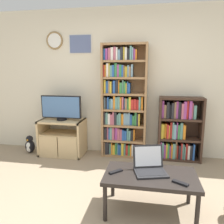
% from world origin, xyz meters
% --- Properties ---
extents(wall_back, '(7.15, 0.09, 2.60)m').
position_xyz_m(wall_back, '(-0.01, 2.11, 1.31)').
color(wall_back, beige).
rests_on(wall_back, ground_plane).
extents(tv_stand, '(0.79, 0.49, 0.65)m').
position_xyz_m(tv_stand, '(-1.06, 1.79, 0.33)').
color(tv_stand, tan).
rests_on(tv_stand, ground_plane).
extents(television, '(0.73, 0.18, 0.44)m').
position_xyz_m(television, '(-1.06, 1.78, 0.87)').
color(television, black).
rests_on(television, tv_stand).
extents(bookshelf_tall, '(0.77, 0.28, 1.97)m').
position_xyz_m(bookshelf_tall, '(0.02, 1.94, 0.96)').
color(bookshelf_tall, '#9E754C').
rests_on(bookshelf_tall, ground_plane).
extents(bookshelf_short, '(0.72, 0.29, 1.09)m').
position_xyz_m(bookshelf_short, '(0.98, 1.93, 0.53)').
color(bookshelf_short, '#3D281E').
rests_on(bookshelf_short, ground_plane).
extents(coffee_table, '(0.98, 0.54, 0.44)m').
position_xyz_m(coffee_table, '(0.53, 0.38, 0.39)').
color(coffee_table, black).
rests_on(coffee_table, ground_plane).
extents(laptop, '(0.40, 0.37, 0.27)m').
position_xyz_m(laptop, '(0.52, 0.45, 0.50)').
color(laptop, '#232326').
rests_on(laptop, coffee_table).
extents(remote_near_laptop, '(0.15, 0.14, 0.02)m').
position_xyz_m(remote_near_laptop, '(0.16, 0.36, 0.45)').
color(remote_near_laptop, black).
rests_on(remote_near_laptop, coffee_table).
extents(remote_far_from_laptop, '(0.16, 0.12, 0.02)m').
position_xyz_m(remote_far_from_laptop, '(0.82, 0.23, 0.45)').
color(remote_far_from_laptop, black).
rests_on(remote_far_from_laptop, coffee_table).
extents(penguin_figurine, '(0.18, 0.16, 0.33)m').
position_xyz_m(penguin_figurine, '(-1.70, 1.75, 0.15)').
color(penguin_figurine, black).
rests_on(penguin_figurine, ground_plane).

